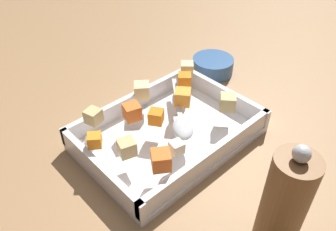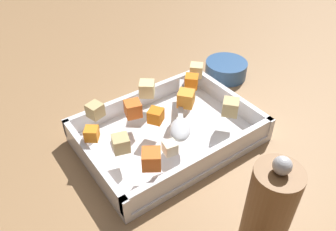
% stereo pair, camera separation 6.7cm
% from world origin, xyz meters
% --- Properties ---
extents(ground_plane, '(4.00, 4.00, 0.00)m').
position_xyz_m(ground_plane, '(0.00, 0.00, 0.00)').
color(ground_plane, '#936D47').
extents(baking_dish, '(0.35, 0.24, 0.05)m').
position_xyz_m(baking_dish, '(-0.02, 0.00, 0.02)').
color(baking_dish, silver).
rests_on(baking_dish, ground_plane).
extents(carrot_chunk_corner_sw, '(0.05, 0.05, 0.03)m').
position_xyz_m(carrot_chunk_corner_sw, '(0.04, 0.02, 0.07)').
color(carrot_chunk_corner_sw, orange).
rests_on(carrot_chunk_corner_sw, baking_dish).
extents(carrot_chunk_under_handle, '(0.04, 0.04, 0.03)m').
position_xyz_m(carrot_chunk_under_handle, '(-0.11, -0.08, 0.07)').
color(carrot_chunk_under_handle, orange).
rests_on(carrot_chunk_under_handle, baking_dish).
extents(carrot_chunk_near_spoon, '(0.04, 0.04, 0.03)m').
position_xyz_m(carrot_chunk_near_spoon, '(0.09, 0.07, 0.07)').
color(carrot_chunk_near_spoon, orange).
rests_on(carrot_chunk_near_spoon, baking_dish).
extents(carrot_chunk_far_right, '(0.03, 0.03, 0.02)m').
position_xyz_m(carrot_chunk_far_right, '(-0.16, 0.04, 0.07)').
color(carrot_chunk_far_right, orange).
rests_on(carrot_chunk_far_right, baking_dish).
extents(carrot_chunk_corner_se, '(0.04, 0.04, 0.03)m').
position_xyz_m(carrot_chunk_corner_se, '(-0.04, 0.01, 0.07)').
color(carrot_chunk_corner_se, orange).
rests_on(carrot_chunk_corner_se, baking_dish).
extents(carrot_chunk_mid_left, '(0.04, 0.04, 0.03)m').
position_xyz_m(carrot_chunk_mid_left, '(-0.07, 0.06, 0.07)').
color(carrot_chunk_mid_left, orange).
rests_on(carrot_chunk_mid_left, baking_dish).
extents(potato_chunk_corner_nw, '(0.03, 0.03, 0.03)m').
position_xyz_m(potato_chunk_corner_nw, '(-0.13, 0.10, 0.07)').
color(potato_chunk_corner_nw, tan).
rests_on(potato_chunk_corner_nw, baking_dish).
extents(potato_chunk_mid_right, '(0.03, 0.03, 0.02)m').
position_xyz_m(potato_chunk_mid_right, '(-0.07, -0.07, 0.07)').
color(potato_chunk_mid_right, beige).
rests_on(potato_chunk_mid_right, baking_dish).
extents(potato_chunk_front_center, '(0.04, 0.04, 0.03)m').
position_xyz_m(potato_chunk_front_center, '(-0.01, 0.10, 0.07)').
color(potato_chunk_front_center, '#E0CC89').
rests_on(potato_chunk_front_center, baking_dish).
extents(potato_chunk_rim_edge, '(0.04, 0.04, 0.03)m').
position_xyz_m(potato_chunk_rim_edge, '(0.10, -0.05, 0.07)').
color(potato_chunk_rim_edge, tan).
rests_on(potato_chunk_rim_edge, baking_dish).
extents(potato_chunk_near_left, '(0.04, 0.04, 0.03)m').
position_xyz_m(potato_chunk_near_left, '(0.13, 0.10, 0.07)').
color(potato_chunk_near_left, '#E0CC89').
rests_on(potato_chunk_near_left, baking_dish).
extents(potato_chunk_heap_side, '(0.04, 0.04, 0.03)m').
position_xyz_m(potato_chunk_heap_side, '(-0.13, -0.02, 0.07)').
color(potato_chunk_heap_side, tan).
rests_on(potato_chunk_heap_side, baking_dish).
extents(serving_spoon, '(0.15, 0.18, 0.02)m').
position_xyz_m(serving_spoon, '(-0.01, -0.03, 0.06)').
color(serving_spoon, silver).
rests_on(serving_spoon, baking_dish).
extents(pepper_mill, '(0.07, 0.07, 0.19)m').
position_xyz_m(pepper_mill, '(-0.04, -0.27, 0.09)').
color(pepper_mill, brown).
rests_on(pepper_mill, ground_plane).
extents(small_prep_bowl, '(0.11, 0.11, 0.04)m').
position_xyz_m(small_prep_bowl, '(0.25, 0.11, 0.02)').
color(small_prep_bowl, '#33598C').
rests_on(small_prep_bowl, ground_plane).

